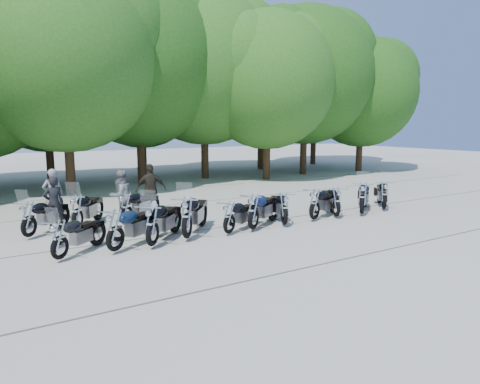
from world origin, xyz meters
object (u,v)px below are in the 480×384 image
motorcycle_4 (229,216)px  motorcycle_6 (284,208)px  rider_1 (121,196)px  motorcycle_12 (77,211)px  motorcycle_11 (28,218)px  motorcycle_0 (59,238)px  motorcycle_13 (126,207)px  motorcycle_7 (315,203)px  motorcycle_10 (384,194)px  rider_2 (151,190)px  motorcycle_3 (187,216)px  rider_3 (53,195)px  motorcycle_2 (152,224)px  motorcycle_8 (337,201)px  rider_0 (54,203)px  motorcycle_1 (115,229)px  motorcycle_5 (253,210)px  motorcycle_9 (362,197)px

motorcycle_4 → motorcycle_6: motorcycle_6 is taller
rider_1 → motorcycle_12: bearing=8.8°
motorcycle_4 → motorcycle_11: bearing=35.3°
motorcycle_0 → motorcycle_13: 3.65m
motorcycle_7 → motorcycle_10: motorcycle_10 is taller
motorcycle_4 → rider_1: rider_1 is taller
rider_2 → motorcycle_3: bearing=93.6°
motorcycle_7 → rider_3: (-7.63, 4.77, 0.27)m
motorcycle_4 → motorcycle_11: motorcycle_11 is taller
motorcycle_2 → motorcycle_8: size_ratio=1.09×
rider_0 → rider_2: 3.41m
motorcycle_1 → rider_3: bearing=-26.2°
motorcycle_0 → rider_2: 5.52m
motorcycle_3 → motorcycle_11: size_ratio=1.16×
motorcycle_5 → motorcycle_10: 6.07m
motorcycle_0 → rider_0: rider_0 is taller
rider_1 → rider_2: bearing=177.6°
motorcycle_2 → rider_3: (-1.74, 4.99, 0.22)m
motorcycle_12 → rider_2: (2.82, 1.27, 0.28)m
motorcycle_1 → motorcycle_10: 10.37m
motorcycle_10 → rider_0: rider_0 is taller
motorcycle_7 → motorcycle_3: bearing=68.4°
motorcycle_1 → motorcycle_12: (-0.39, 2.81, 0.02)m
motorcycle_1 → motorcycle_6: (5.50, 0.10, -0.02)m
motorcycle_9 → rider_3: rider_3 is taller
motorcycle_10 → rider_1: rider_1 is taller
motorcycle_9 → motorcycle_1: bearing=50.6°
motorcycle_10 → motorcycle_11: 12.39m
motorcycle_7 → motorcycle_11: size_ratio=1.03×
motorcycle_8 → motorcycle_13: bearing=4.3°
motorcycle_7 → motorcycle_13: (-5.76, 2.59, 0.01)m
motorcycle_13 → rider_3: (-1.87, 2.18, 0.25)m
rider_3 → motorcycle_12: bearing=96.7°
motorcycle_0 → motorcycle_1: motorcycle_1 is taller
rider_3 → motorcycle_3: bearing=117.7°
motorcycle_0 → motorcycle_2: size_ratio=0.85×
motorcycle_5 → motorcycle_11: 6.60m
motorcycle_11 → motorcycle_3: bearing=-170.5°
motorcycle_13 → rider_3: size_ratio=1.27×
motorcycle_3 → rider_3: bearing=-19.4°
motorcycle_4 → motorcycle_12: 4.70m
motorcycle_3 → motorcycle_11: bearing=6.1°
motorcycle_9 → rider_2: (-6.51, 4.11, 0.25)m
motorcycle_0 → motorcycle_12: size_ratio=0.86×
motorcycle_0 → rider_1: rider_1 is taller
motorcycle_1 → motorcycle_4: 3.42m
motorcycle_1 → rider_0: (-0.94, 3.54, 0.20)m
motorcycle_2 → motorcycle_13: 2.81m
motorcycle_2 → motorcycle_7: size_ratio=1.06×
motorcycle_6 → rider_3: size_ratio=1.23×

